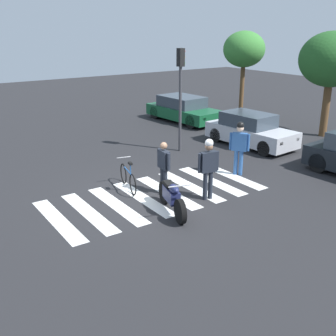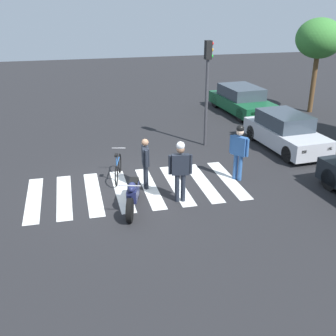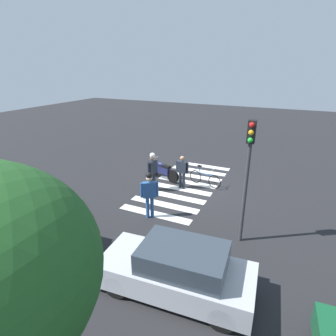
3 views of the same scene
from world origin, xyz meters
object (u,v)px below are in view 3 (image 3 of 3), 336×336
at_px(officer_by_motorcycle, 182,170).
at_px(pedestrian_bystander, 149,191).
at_px(police_motorcycle, 163,171).
at_px(leaning_bicycle, 205,178).
at_px(car_black_suv, 23,230).
at_px(traffic_light_pole, 248,164).
at_px(officer_on_foot, 153,169).
at_px(car_silver_sedan, 178,270).

bearing_deg(officer_by_motorcycle, pedestrian_bystander, 88.41).
relative_size(officer_by_motorcycle, pedestrian_bystander, 0.86).
height_order(police_motorcycle, officer_by_motorcycle, officer_by_motorcycle).
bearing_deg(police_motorcycle, pedestrian_bystander, 108.62).
height_order(leaning_bicycle, pedestrian_bystander, pedestrian_bystander).
relative_size(car_black_suv, traffic_light_pole, 1.01).
height_order(officer_by_motorcycle, pedestrian_bystander, pedestrian_bystander).
height_order(officer_by_motorcycle, traffic_light_pole, traffic_light_pole).
bearing_deg(officer_on_foot, car_silver_sedan, 123.81).
xyz_separation_m(officer_by_motorcycle, traffic_light_pole, (-3.47, 3.15, 1.87)).
relative_size(leaning_bicycle, car_black_suv, 0.41).
bearing_deg(officer_by_motorcycle, traffic_light_pole, 137.74).
height_order(pedestrian_bystander, car_silver_sedan, pedestrian_bystander).
bearing_deg(car_silver_sedan, officer_on_foot, -56.19).
xyz_separation_m(police_motorcycle, leaning_bicycle, (-2.26, -0.14, -0.09)).
relative_size(officer_on_foot, car_silver_sedan, 0.46).
height_order(police_motorcycle, officer_on_foot, officer_on_foot).
distance_m(car_black_suv, traffic_light_pole, 7.45).
distance_m(officer_by_motorcycle, traffic_light_pole, 5.05).
distance_m(officer_on_foot, car_silver_sedan, 6.43).
bearing_deg(traffic_light_pole, pedestrian_bystander, -0.85).
bearing_deg(car_black_suv, traffic_light_pole, -151.19).
distance_m(officer_by_motorcycle, car_black_suv, 7.17).
bearing_deg(traffic_light_pole, police_motorcycle, -38.17).
distance_m(leaning_bicycle, car_black_suv, 8.26).
bearing_deg(police_motorcycle, car_silver_sedan, 118.93).
distance_m(police_motorcycle, leaning_bicycle, 2.26).
relative_size(police_motorcycle, officer_on_foot, 1.08).
bearing_deg(car_black_suv, police_motorcycle, -101.36).
height_order(car_silver_sedan, traffic_light_pole, traffic_light_pole).
bearing_deg(officer_by_motorcycle, leaning_bicycle, -139.79).
bearing_deg(officer_by_motorcycle, car_silver_sedan, 111.36).
xyz_separation_m(police_motorcycle, officer_on_foot, (-0.18, 1.45, 0.64)).
xyz_separation_m(car_black_suv, traffic_light_pole, (-6.27, -3.45, 2.10)).
distance_m(leaning_bicycle, car_silver_sedan, 7.09).
xyz_separation_m(officer_by_motorcycle, car_black_suv, (2.80, 6.60, -0.23)).
xyz_separation_m(leaning_bicycle, traffic_light_pole, (-2.55, 3.93, 2.43)).
bearing_deg(car_silver_sedan, police_motorcycle, -61.07).
relative_size(officer_on_foot, traffic_light_pole, 0.45).
height_order(pedestrian_bystander, car_black_suv, pedestrian_bystander).
bearing_deg(car_black_suv, officer_by_motorcycle, -112.97).
bearing_deg(officer_by_motorcycle, officer_on_foot, 35.07).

